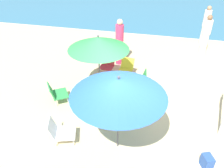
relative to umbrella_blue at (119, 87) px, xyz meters
The scene contains 13 objects.
ground_plane 1.91m from the umbrella_blue, 61.25° to the left, with size 40.00×40.00×0.00m, color #D3BC8C.
umbrella_blue is the anchor object (origin of this frame).
umbrella_green 2.25m from the umbrella_blue, 116.30° to the left, with size 1.75×1.75×1.94m.
beach_chair_a 2.97m from the umbrella_blue, 86.25° to the left, with size 0.59×0.59×0.57m.
beach_chair_b 1.97m from the umbrella_blue, behind, with size 0.73×0.66×0.62m.
beach_chair_c 3.80m from the umbrella_blue, 108.04° to the left, with size 0.52×0.53×0.58m.
beach_chair_d 3.50m from the umbrella_blue, 96.75° to the left, with size 0.54×0.62×0.64m.
beach_chair_e 2.83m from the umbrella_blue, 148.88° to the left, with size 0.74×0.75×0.61m.
beach_chair_f 2.45m from the umbrella_blue, 80.19° to the left, with size 0.71×0.70×0.57m.
person_a 6.23m from the umbrella_blue, 67.13° to the left, with size 0.32×0.32×1.65m.
person_b 7.18m from the umbrella_blue, 69.76° to the left, with size 0.30×0.30×1.73m.
person_c 4.26m from the umbrella_blue, 101.18° to the left, with size 0.30×0.30×1.74m.
beach_bag 2.52m from the umbrella_blue, ahead, with size 0.26×0.19×0.33m, color #2D519E.
Camera 1 is at (0.32, -4.53, 4.29)m, focal length 37.17 mm.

